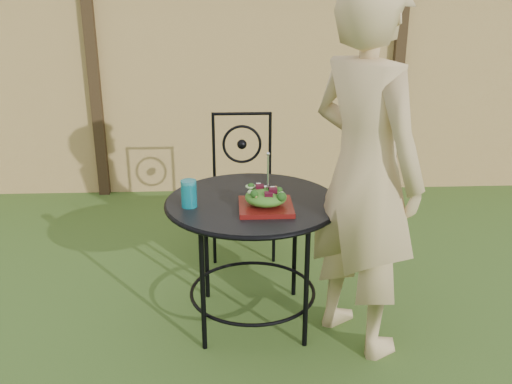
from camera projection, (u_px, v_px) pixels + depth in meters
ground at (262, 321)px, 3.22m from camera, size 60.00×60.00×0.00m
fence at (248, 87)px, 4.95m from camera, size 8.00×0.12×1.90m
patio_table at (252, 224)px, 3.04m from camera, size 0.92×0.92×0.72m
patio_chair at (243, 180)px, 3.97m from camera, size 0.46×0.46×0.95m
diner at (365, 173)px, 2.77m from camera, size 0.74×0.81×1.85m
salad_plate at (266, 207)px, 2.87m from camera, size 0.27×0.27×0.02m
salad at (266, 197)px, 2.85m from camera, size 0.21×0.21×0.08m
fork at (268, 172)px, 2.80m from camera, size 0.01×0.01×0.18m
drinking_glass at (189, 194)px, 2.88m from camera, size 0.08×0.08×0.14m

